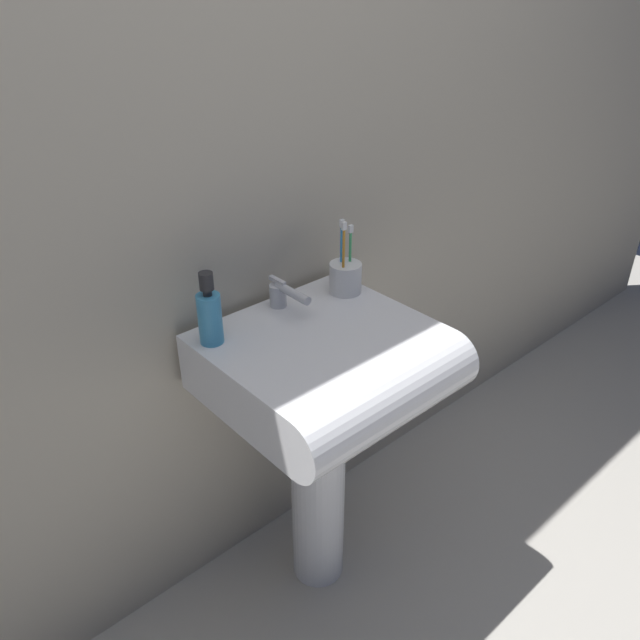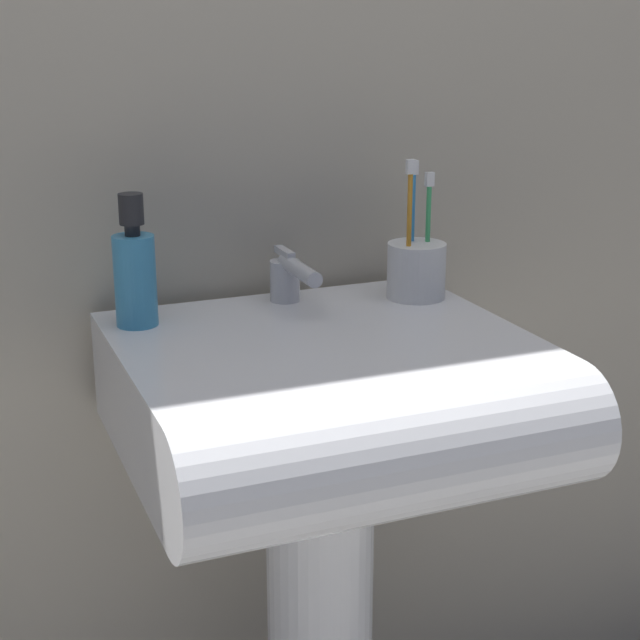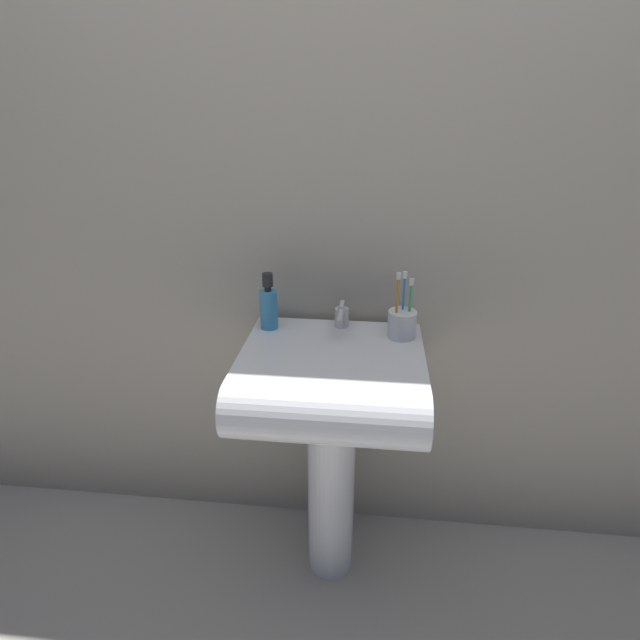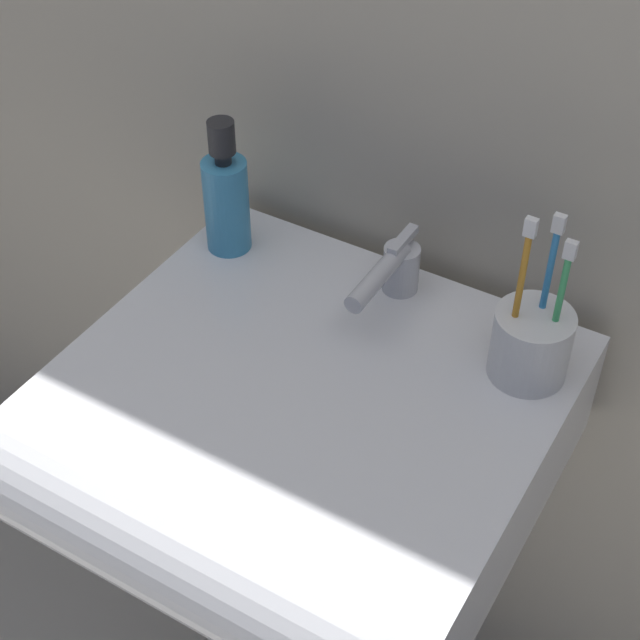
{
  "view_description": "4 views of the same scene",
  "coord_description": "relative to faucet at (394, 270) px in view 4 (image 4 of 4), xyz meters",
  "views": [
    {
      "loc": [
        -0.83,
        -0.94,
        1.59
      ],
      "look_at": [
        0.0,
        -0.01,
        0.86
      ],
      "focal_mm": 35.0,
      "sensor_mm": 36.0,
      "label": 1
    },
    {
      "loc": [
        -0.45,
        -1.11,
        1.22
      ],
      "look_at": [
        0.01,
        0.02,
        0.84
      ],
      "focal_mm": 55.0,
      "sensor_mm": 36.0,
      "label": 2
    },
    {
      "loc": [
        0.1,
        -1.25,
        1.46
      ],
      "look_at": [
        -0.03,
        -0.01,
        0.92
      ],
      "focal_mm": 28.0,
      "sensor_mm": 36.0,
      "label": 3
    },
    {
      "loc": [
        0.39,
        -0.65,
        1.57
      ],
      "look_at": [
        0.02,
        -0.02,
        0.92
      ],
      "focal_mm": 55.0,
      "sensor_mm": 36.0,
      "label": 4
    }
  ],
  "objects": [
    {
      "name": "soap_bottle",
      "position": [
        -0.22,
        -0.02,
        0.03
      ],
      "size": [
        0.06,
        0.06,
        0.18
      ],
      "color": "#3F99CC",
      "rests_on": "sink_basin"
    },
    {
      "name": "toothbrush_cup",
      "position": [
        0.18,
        -0.04,
        0.0
      ],
      "size": [
        0.08,
        0.08,
        0.2
      ],
      "color": "white",
      "rests_on": "sink_basin"
    },
    {
      "name": "faucet",
      "position": [
        0.0,
        0.0,
        0.0
      ],
      "size": [
        0.04,
        0.14,
        0.08
      ],
      "color": "silver",
      "rests_on": "sink_basin"
    },
    {
      "name": "sink_pedestal",
      "position": [
        -0.01,
        -0.15,
        -0.53
      ],
      "size": [
        0.15,
        0.15,
        0.68
      ],
      "primitive_type": "cylinder",
      "color": "white",
      "rests_on": "ground"
    },
    {
      "name": "sink_basin",
      "position": [
        -0.01,
        -0.2,
        -0.11
      ],
      "size": [
        0.51,
        0.5,
        0.15
      ],
      "color": "white",
      "rests_on": "sink_pedestal"
    }
  ]
}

